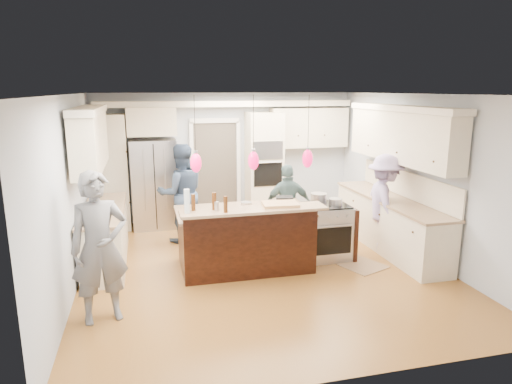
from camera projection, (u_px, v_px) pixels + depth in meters
ground_plane at (261, 267)px, 7.28m from camera, size 6.00×6.00×0.00m
room_shell at (262, 154)px, 6.88m from camera, size 5.54×6.04×2.72m
refrigerator at (155, 184)px, 9.22m from camera, size 0.90×0.70×1.80m
oven_column at (264, 167)px, 9.73m from camera, size 0.72×0.69×2.30m
back_upper_cabinets at (193, 144)px, 9.35m from camera, size 5.30×0.61×2.54m
right_counter_run at (393, 190)px, 7.91m from camera, size 0.64×3.10×2.51m
left_cabinets at (100, 200)px, 7.24m from camera, size 0.64×2.30×2.51m
kitchen_island at (245, 238)px, 7.19m from camera, size 2.10×1.46×1.12m
island_range at (326, 231)px, 7.60m from camera, size 0.82×0.71×0.92m
pendant_lights at (253, 160)px, 6.34m from camera, size 1.75×0.15×1.03m
person_bar_end at (99, 248)px, 5.43m from camera, size 0.77×0.60×1.86m
person_far_left at (181, 193)px, 8.34m from camera, size 0.96×0.78×1.82m
person_far_right at (288, 206)px, 8.09m from camera, size 0.89×0.39×1.49m
person_range_side at (384, 203)px, 7.84m from camera, size 0.82×1.20×1.71m
floor_rug at (356, 263)px, 7.42m from camera, size 0.91×1.06×0.01m
water_bottle at (187, 201)px, 6.19m from camera, size 0.09×0.09×0.33m
beer_bottle_a at (193, 202)px, 6.33m from camera, size 0.06×0.06×0.23m
beer_bottle_b at (226, 204)px, 6.23m from camera, size 0.07×0.07×0.23m
beer_bottle_c at (214, 201)px, 6.37m from camera, size 0.07×0.07×0.25m
drink_can at (217, 206)px, 6.34m from camera, size 0.09×0.09×0.13m
cutting_board at (280, 204)px, 6.63m from camera, size 0.54×0.41×0.04m
pot_large at (319, 198)px, 7.62m from camera, size 0.27×0.27×0.16m
pot_small at (336, 202)px, 7.45m from camera, size 0.22×0.22×0.11m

